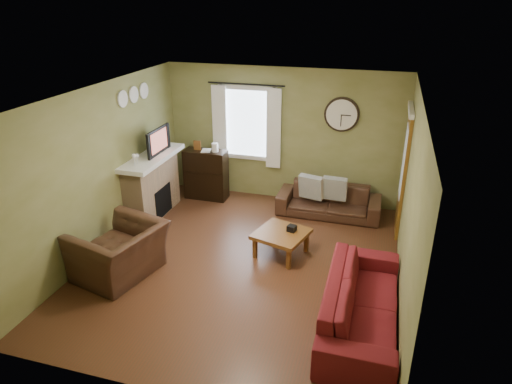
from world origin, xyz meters
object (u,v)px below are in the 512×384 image
(coffee_table, at_px, (281,243))
(sofa_red, at_px, (362,303))
(bookshelf, at_px, (206,174))
(sofa_brown, at_px, (329,201))
(armchair, at_px, (119,251))

(coffee_table, bearing_deg, sofa_red, -45.36)
(bookshelf, xyz_separation_m, coffee_table, (1.95, -1.73, -0.30))
(bookshelf, height_order, sofa_brown, bookshelf)
(bookshelf, height_order, coffee_table, bookshelf)
(sofa_brown, bearing_deg, bookshelf, 178.05)
(bookshelf, relative_size, armchair, 0.84)
(sofa_red, bearing_deg, bookshelf, 46.85)
(sofa_red, xyz_separation_m, armchair, (-3.48, 0.16, 0.06))
(sofa_red, xyz_separation_m, coffee_table, (-1.34, 1.35, -0.13))
(armchair, height_order, coffee_table, armchair)
(sofa_brown, height_order, sofa_red, sofa_red)
(bookshelf, bearing_deg, armchair, -93.68)
(bookshelf, distance_m, armchair, 2.93)
(armchair, relative_size, coffee_table, 1.59)
(bookshelf, xyz_separation_m, armchair, (-0.19, -2.93, -0.11))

